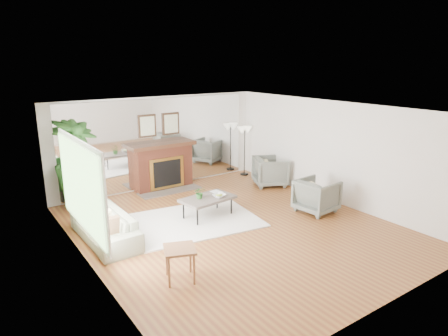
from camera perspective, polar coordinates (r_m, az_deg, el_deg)
ground at (r=8.57m, az=1.42°, el=-8.45°), size 7.00×7.00×0.00m
wall_left at (r=6.90m, az=-19.06°, el=-4.15°), size 0.02×7.00×2.50m
wall_right at (r=10.16m, az=15.23°, el=2.21°), size 0.02×7.00×2.50m
wall_back at (r=11.08m, az=-9.27°, el=3.60°), size 6.00×0.02×2.50m
mirror_panel at (r=11.06m, az=-9.22°, el=3.58°), size 5.40×0.04×2.40m
window_panel at (r=7.24m, az=-19.79°, el=-2.47°), size 0.04×2.40×1.50m
fireplace at (r=11.01m, az=-8.62°, el=0.39°), size 1.85×0.83×2.05m
area_rug at (r=8.86m, az=-4.70°, el=-7.57°), size 3.09×2.40×0.03m
coffee_table at (r=8.93m, az=-2.34°, el=-4.46°), size 1.26×0.83×0.47m
sofa at (r=8.21m, az=-16.69°, el=-8.02°), size 0.81×2.00×0.58m
armchair_back at (r=11.31m, az=6.65°, el=-0.46°), size 1.18×1.17×0.81m
armchair_front at (r=9.53m, az=13.10°, el=-3.88°), size 0.92×0.90×0.78m
side_table at (r=6.52m, az=-6.35°, el=-11.99°), size 0.63×0.63×0.56m
potted_ficus at (r=9.98m, az=-20.37°, el=0.84°), size 1.27×1.27×2.11m
floor_lamp at (r=12.10m, az=2.98°, el=4.89°), size 0.49×0.27×1.50m
tabletop_plant at (r=8.82m, az=-3.49°, el=-3.53°), size 0.29×0.27×0.27m
fruit_bowl at (r=8.92m, az=-0.72°, el=-3.98°), size 0.35×0.35×0.07m
book at (r=9.18m, az=-1.56°, el=-3.58°), size 0.21×0.28×0.02m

